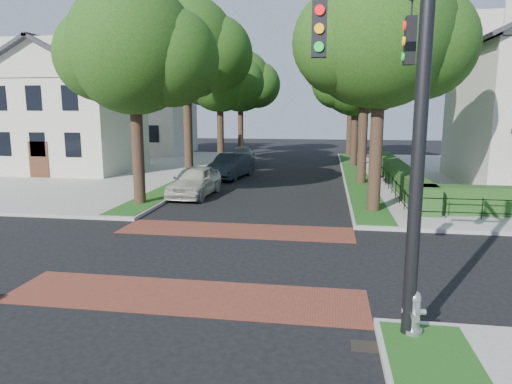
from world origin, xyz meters
TOP-DOWN VIEW (x-y plane):
  - ground at (0.00, 0.00)m, footprint 120.00×120.00m
  - sidewalk_nw at (-19.50, 19.00)m, footprint 30.00×30.00m
  - crosswalk_far at (0.00, 3.20)m, footprint 9.00×2.20m
  - crosswalk_near at (0.00, -3.20)m, footprint 9.00×2.20m
  - storm_drain at (4.30, -5.00)m, footprint 0.65×0.45m
  - grass_strip_ne at (5.40, 19.10)m, footprint 1.60×29.80m
  - grass_strip_nw at (-5.40, 19.10)m, footprint 1.60×29.80m
  - tree_right_near at (5.60, 7.24)m, footprint 7.75×6.67m
  - tree_right_mid at (5.61, 15.25)m, footprint 8.25×7.09m
  - tree_right_far at (5.60, 24.22)m, footprint 7.25×6.23m
  - tree_right_back at (5.60, 33.23)m, footprint 7.50×6.45m
  - tree_left_near at (-5.40, 7.23)m, footprint 7.50×6.45m
  - tree_left_mid at (-5.39, 15.24)m, footprint 8.00×6.88m
  - tree_left_far at (-5.40, 24.22)m, footprint 7.00×6.02m
  - tree_left_back at (-5.40, 33.24)m, footprint 7.75×6.66m
  - hedge_main_road at (7.70, 15.00)m, footprint 1.00×18.00m
  - fence_main_road at (6.90, 15.00)m, footprint 0.06×18.00m
  - house_left_near at (-15.49, 17.99)m, footprint 10.00×9.00m
  - house_left_far at (-15.49, 31.99)m, footprint 10.00×9.00m
  - traffic_signal at (4.89, -4.41)m, footprint 2.17×2.00m
  - parked_car_front at (-3.60, 9.86)m, footprint 2.15×4.91m
  - parked_car_middle at (-3.05, 16.68)m, footprint 2.58×5.31m
  - parked_car_rear at (-3.60, 23.59)m, footprint 2.77×5.35m
  - fire_hydrant at (5.20, -4.61)m, footprint 0.47×0.46m

SIDE VIEW (x-z plane):
  - ground at x=0.00m, z-range 0.00..0.00m
  - crosswalk_far at x=0.00m, z-range 0.00..0.01m
  - crosswalk_near at x=0.00m, z-range 0.00..0.01m
  - storm_drain at x=4.30m, z-range 0.00..0.01m
  - sidewalk_nw at x=-19.50m, z-range 0.00..0.15m
  - grass_strip_ne at x=5.40m, z-range 0.15..0.17m
  - grass_strip_nw at x=-5.40m, z-range 0.15..0.17m
  - fire_hydrant at x=5.20m, z-range 0.13..1.06m
  - fence_main_road at x=6.90m, z-range 0.15..1.05m
  - parked_car_rear at x=-3.60m, z-range 0.00..1.48m
  - hedge_main_road at x=7.70m, z-range 0.15..1.35m
  - parked_car_front at x=-3.60m, z-range 0.00..1.65m
  - parked_car_middle at x=-3.05m, z-range 0.00..1.68m
  - traffic_signal at x=4.89m, z-range 0.71..8.71m
  - house_left_near at x=-15.49m, z-range -0.03..10.11m
  - house_left_far at x=-15.49m, z-range -0.03..10.11m
  - tree_right_far at x=5.60m, z-range 2.04..11.78m
  - tree_left_far at x=-5.40m, z-range 2.19..12.05m
  - tree_right_back at x=5.60m, z-range 2.17..12.37m
  - tree_left_near at x=-5.40m, z-range 2.17..12.37m
  - tree_left_back at x=-5.40m, z-range 2.19..12.63m
  - tree_right_near at x=5.60m, z-range 2.30..12.96m
  - tree_right_mid at x=5.61m, z-range 2.38..13.60m
  - tree_left_mid at x=-5.39m, z-range 2.60..14.08m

